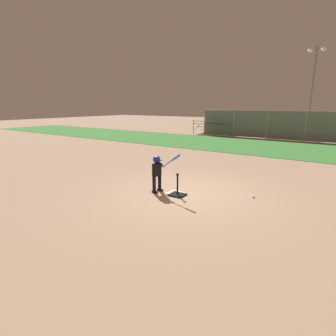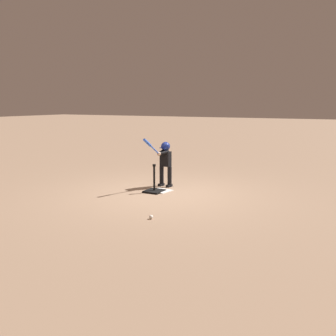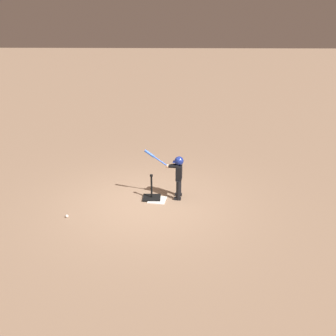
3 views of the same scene
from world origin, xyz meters
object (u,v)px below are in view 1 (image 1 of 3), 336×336
Objects in this scene: batting_tee at (177,193)px; bleachers_far_right at (289,132)px; batter_child at (158,169)px; bleachers_right_center at (215,128)px; baseball at (253,197)px.

bleachers_far_right reaches higher than batting_tee.
bleachers_far_right is at bearing 87.24° from batter_child.
bleachers_right_center is 1.04× the size of bleachers_far_right.
batting_tee reaches higher than baseball.
bleachers_right_center reaches higher than bleachers_far_right.
bleachers_far_right is (0.13, 16.36, 0.42)m from batting_tee.
batter_child reaches higher than batting_tee.
batter_child is 0.33× the size of bleachers_right_center.
baseball is 15.42m from bleachers_far_right.
batter_child reaches higher than bleachers_far_right.
batter_child is (-0.66, -0.08, 0.64)m from batting_tee.
baseball is at bearing -83.34° from bleachers_far_right.
batting_tee is at bearing -90.47° from bleachers_far_right.
baseball is 16.64m from bleachers_right_center.
baseball is at bearing 23.64° from batter_child.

